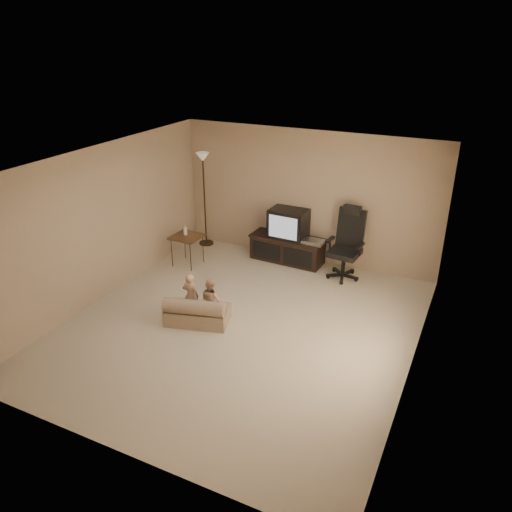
{
  "coord_description": "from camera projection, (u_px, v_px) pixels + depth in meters",
  "views": [
    {
      "loc": [
        2.99,
        -5.7,
        4.12
      ],
      "look_at": [
        -0.03,
        0.6,
        0.92
      ],
      "focal_mm": 35.0,
      "sensor_mm": 36.0,
      "label": 1
    }
  ],
  "objects": [
    {
      "name": "child_sofa",
      "position": [
        197.0,
        313.0,
        7.57
      ],
      "size": [
        1.04,
        0.76,
        0.46
      ],
      "rotation": [
        0.0,
        0.0,
        0.26
      ],
      "color": "tan",
      "rests_on": "floor"
    },
    {
      "name": "toddler_right",
      "position": [
        211.0,
        300.0,
        7.55
      ],
      "size": [
        0.4,
        0.33,
        0.73
      ],
      "primitive_type": "imported",
      "rotation": [
        0.0,
        0.0,
        2.71
      ],
      "color": "tan",
      "rests_on": "floor"
    },
    {
      "name": "floor_lamp",
      "position": [
        204.0,
        179.0,
        9.89
      ],
      "size": [
        0.3,
        0.3,
        1.92
      ],
      "color": "#312016",
      "rests_on": "floor"
    },
    {
      "name": "side_table",
      "position": [
        187.0,
        237.0,
        9.32
      ],
      "size": [
        0.55,
        0.55,
        0.79
      ],
      "rotation": [
        0.0,
        0.0,
        -0.03
      ],
      "color": "brown",
      "rests_on": "floor"
    },
    {
      "name": "floor",
      "position": [
        241.0,
        326.0,
        7.57
      ],
      "size": [
        5.5,
        5.5,
        0.0
      ],
      "primitive_type": "plane",
      "color": "#C2B49A",
      "rests_on": "ground"
    },
    {
      "name": "room_shell",
      "position": [
        239.0,
        234.0,
        6.93
      ],
      "size": [
        5.5,
        5.5,
        5.5
      ],
      "color": "silver",
      "rests_on": "floor"
    },
    {
      "name": "toddler_left",
      "position": [
        191.0,
        296.0,
        7.67
      ],
      "size": [
        0.28,
        0.22,
        0.75
      ],
      "primitive_type": "imported",
      "rotation": [
        0.0,
        0.0,
        3.21
      ],
      "color": "tan",
      "rests_on": "floor"
    },
    {
      "name": "office_chair",
      "position": [
        346.0,
        253.0,
        8.91
      ],
      "size": [
        0.65,
        0.69,
        1.3
      ],
      "rotation": [
        0.0,
        0.0,
        -0.1
      ],
      "color": "black",
      "rests_on": "floor"
    },
    {
      "name": "tv_stand",
      "position": [
        288.0,
        240.0,
        9.53
      ],
      "size": [
        1.47,
        0.6,
        1.04
      ],
      "rotation": [
        0.0,
        0.0,
        -0.04
      ],
      "color": "black",
      "rests_on": "floor"
    }
  ]
}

